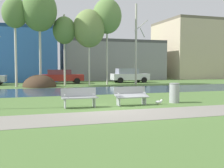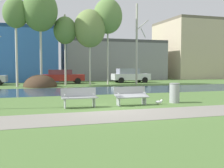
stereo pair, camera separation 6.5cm
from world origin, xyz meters
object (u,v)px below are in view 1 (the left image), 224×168
Objects in this scene: bench_left at (79,97)px; parked_hatch_third_white at (129,75)px; seagull at (159,102)px; parked_sedan_second_red at (62,76)px; trash_bin at (174,93)px; bench_right at (131,95)px.

parked_hatch_third_white reaches higher than bench_left.
parked_hatch_third_white is at bearing 73.65° from seagull.
parked_sedan_second_red is 7.61m from parked_hatch_third_white.
trash_bin is at bearing -77.82° from parked_sedan_second_red.
seagull is 17.45m from parked_sedan_second_red.
bench_right is (2.48, 0.00, 0.00)m from bench_left.
bench_left is at bearing -178.45° from trash_bin.
seagull is at bearing -9.69° from bench_right.
bench_left is 0.37× the size of parked_hatch_third_white.
bench_right is at bearing 170.31° from seagull.
bench_right is 17.06m from parked_sedan_second_red.
bench_right is 2.40m from trash_bin.
bench_right reaches higher than seagull.
bench_right is at bearing -176.84° from trash_bin.
trash_bin is (4.88, 0.13, 0.05)m from bench_left.
parked_sedan_second_red is at bearing 85.85° from bench_left.
parked_hatch_third_white is at bearing 62.29° from bench_left.
bench_left is 2.48m from bench_right.
bench_left is 4.88m from trash_bin.
bench_left and bench_right have the same top height.
parked_sedan_second_red is at bearing 94.19° from bench_right.
seagull is (1.36, -0.23, -0.34)m from bench_right.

